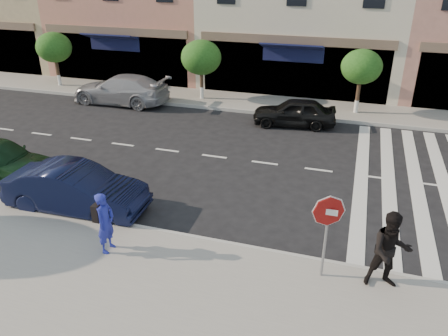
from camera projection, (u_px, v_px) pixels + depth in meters
ground at (235, 217)px, 12.95m from camera, size 120.00×120.00×0.00m
sidewalk_near at (188, 300)px, 9.69m from camera, size 60.00×4.50×0.15m
sidewalk_far at (295, 107)px, 22.38m from camera, size 60.00×3.00×0.15m
street_tree_wa at (54, 48)px, 25.03m from camera, size 2.00×2.00×3.05m
street_tree_wb at (201, 58)px, 22.60m from camera, size 2.10×2.10×3.06m
street_tree_c at (362, 67)px, 20.40m from camera, size 1.90×1.90×3.04m
stop_sign at (328, 218)px, 9.65m from camera, size 0.76×0.11×2.16m
photographer at (105, 223)px, 10.91m from camera, size 0.40×0.60×1.63m
walker at (390, 251)px, 9.63m from camera, size 1.06×0.91×1.90m
car_near_mid at (76, 189)px, 13.06m from camera, size 4.36×1.66×1.42m
car_far_left at (121, 89)px, 22.87m from camera, size 5.18×2.15×1.50m
car_far_mid at (294, 112)px, 19.83m from camera, size 3.87×1.95×1.27m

